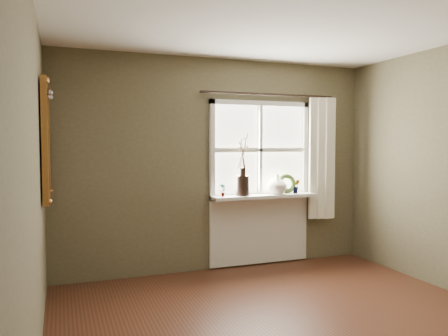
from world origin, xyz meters
TOP-DOWN VIEW (x-y plane):
  - ceiling at (0.00, 0.00)m, footprint 4.50×4.50m
  - wall_back at (0.00, 2.30)m, footprint 4.00×0.10m
  - wall_left at (-2.05, 0.00)m, footprint 0.10×4.50m
  - window_frame at (0.55, 2.23)m, footprint 1.36×0.06m
  - window_sill at (0.55, 2.12)m, footprint 1.36×0.26m
  - window_apron at (0.55, 2.23)m, footprint 1.36×0.04m
  - dark_jug at (0.27, 2.12)m, footprint 0.21×0.21m
  - cream_vase at (0.74, 2.12)m, footprint 0.30×0.30m
  - wreath at (0.90, 2.16)m, footprint 0.26×0.12m
  - potted_plant_left at (0.00, 2.12)m, footprint 0.09×0.07m
  - potted_plant_right at (1.02, 2.12)m, footprint 0.12×0.11m
  - curtain at (1.39, 2.13)m, footprint 0.36×0.12m
  - curtain_rod at (0.65, 2.17)m, footprint 1.84×0.03m
  - gilt_mirror at (-1.96, 1.63)m, footprint 0.10×0.94m

SIDE VIEW (x-z plane):
  - window_apron at x=0.55m, z-range 0.02..0.90m
  - window_sill at x=0.55m, z-range 0.88..0.92m
  - potted_plant_left at x=0.00m, z-range 0.92..1.08m
  - potted_plant_right at x=1.02m, z-range 0.92..1.10m
  - wreath at x=0.90m, z-range 0.89..1.15m
  - dark_jug at x=0.27m, z-range 0.92..1.17m
  - cream_vase at x=0.74m, z-range 0.92..1.17m
  - wall_back at x=0.00m, z-range 0.00..2.60m
  - wall_left at x=-2.05m, z-range 0.00..2.60m
  - curtain at x=1.39m, z-range 0.57..2.16m
  - window_frame at x=0.55m, z-range 0.86..2.10m
  - gilt_mirror at x=-1.96m, z-range 1.03..2.14m
  - curtain_rod at x=0.65m, z-range 2.16..2.20m
  - ceiling at x=0.00m, z-range 2.60..2.60m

